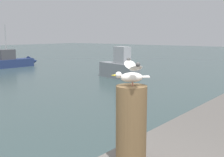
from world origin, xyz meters
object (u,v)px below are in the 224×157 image
(mooring_post, at_px, (131,125))
(boat_navy, at_px, (14,61))
(seagull, at_px, (131,73))
(boat_grey, at_px, (117,68))

(mooring_post, relative_size, boat_navy, 0.19)
(mooring_post, height_order, seagull, seagull)
(seagull, distance_m, boat_navy, 21.54)
(mooring_post, distance_m, boat_grey, 14.21)
(seagull, xyz_separation_m, boat_navy, (10.87, 18.51, -1.73))
(mooring_post, bearing_deg, seagull, 133.90)
(boat_navy, distance_m, boat_grey, 9.90)
(seagull, bearing_deg, boat_grey, 37.42)
(boat_grey, bearing_deg, seagull, -142.58)
(mooring_post, height_order, boat_navy, boat_navy)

